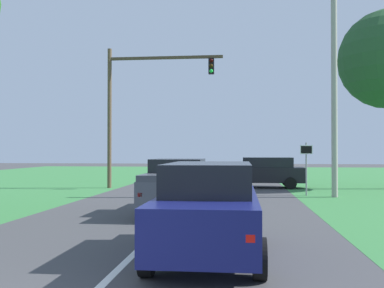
# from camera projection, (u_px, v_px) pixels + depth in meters

# --- Properties ---
(ground_plane) EXTENTS (120.00, 120.00, 0.00)m
(ground_plane) POSITION_uv_depth(u_px,v_px,m) (176.00, 213.00, 15.72)
(ground_plane) COLOR #424244
(red_suv_near) EXTENTS (2.17, 4.93, 1.93)m
(red_suv_near) POSITION_uv_depth(u_px,v_px,m) (209.00, 207.00, 9.31)
(red_suv_near) COLOR navy
(red_suv_near) RESTS_ON ground_plane
(pickup_truck_lead) EXTENTS (2.26, 5.19, 1.90)m
(pickup_truck_lead) POSITION_uv_depth(u_px,v_px,m) (179.00, 185.00, 15.83)
(pickup_truck_lead) COLOR #4C515B
(pickup_truck_lead) RESTS_ON ground_plane
(traffic_light) EXTENTS (6.80, 0.40, 8.20)m
(traffic_light) POSITION_uv_depth(u_px,v_px,m) (137.00, 97.00, 26.32)
(traffic_light) COLOR brown
(traffic_light) RESTS_ON ground_plane
(keep_moving_sign) EXTENTS (0.60, 0.09, 2.59)m
(keep_moving_sign) POSITION_uv_depth(u_px,v_px,m) (306.00, 162.00, 21.94)
(keep_moving_sign) COLOR gray
(keep_moving_sign) RESTS_ON ground_plane
(crossing_suv_far) EXTENTS (4.81, 2.14, 1.79)m
(crossing_suv_far) POSITION_uv_depth(u_px,v_px,m) (264.00, 172.00, 26.60)
(crossing_suv_far) COLOR black
(crossing_suv_far) RESTS_ON ground_plane
(utility_pole_right) EXTENTS (0.28, 0.28, 10.48)m
(utility_pole_right) POSITION_uv_depth(u_px,v_px,m) (334.00, 86.00, 21.24)
(utility_pole_right) COLOR #9E998E
(utility_pole_right) RESTS_ON ground_plane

